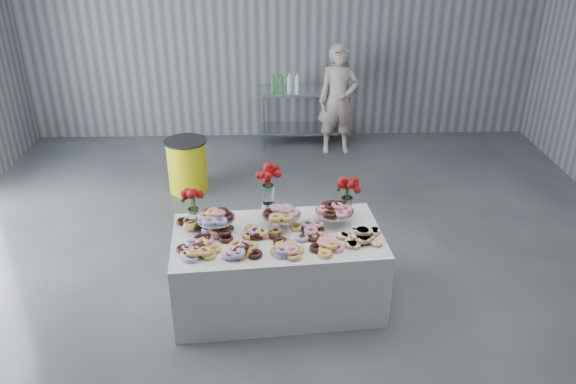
% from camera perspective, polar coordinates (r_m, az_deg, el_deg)
% --- Properties ---
extents(ground, '(9.00, 9.00, 0.00)m').
position_cam_1_polar(ground, '(5.46, 0.79, -11.58)').
color(ground, '#323539').
rests_on(ground, ground).
extents(room_walls, '(8.04, 9.04, 4.02)m').
position_cam_1_polar(room_walls, '(4.39, -2.76, 16.93)').
color(room_walls, gray).
rests_on(room_walls, ground).
extents(display_table, '(1.98, 1.16, 0.75)m').
position_cam_1_polar(display_table, '(5.31, -1.04, -7.82)').
color(display_table, silver).
rests_on(display_table, ground).
extents(prep_table, '(1.50, 0.60, 0.90)m').
position_cam_1_polar(prep_table, '(8.83, 1.80, 8.70)').
color(prep_table, silver).
rests_on(prep_table, ground).
extents(donut_mounds, '(1.87, 0.95, 0.09)m').
position_cam_1_polar(donut_mounds, '(5.03, -1.07, -4.23)').
color(donut_mounds, '#E4B553').
rests_on(donut_mounds, display_table).
extents(cake_stand_left, '(0.36, 0.36, 0.17)m').
position_cam_1_polar(cake_stand_left, '(5.14, -7.37, -2.52)').
color(cake_stand_left, silver).
rests_on(cake_stand_left, display_table).
extents(cake_stand_mid, '(0.36, 0.36, 0.17)m').
position_cam_1_polar(cake_stand_mid, '(5.16, -0.70, -2.15)').
color(cake_stand_mid, silver).
rests_on(cake_stand_mid, display_table).
extents(cake_stand_right, '(0.36, 0.36, 0.17)m').
position_cam_1_polar(cake_stand_right, '(5.23, 4.75, -1.82)').
color(cake_stand_right, silver).
rests_on(cake_stand_right, display_table).
extents(danish_pile, '(0.48, 0.48, 0.11)m').
position_cam_1_polar(danish_pile, '(5.06, 7.59, -4.16)').
color(danish_pile, silver).
rests_on(danish_pile, display_table).
extents(bouquet_left, '(0.26, 0.26, 0.42)m').
position_cam_1_polar(bouquet_left, '(5.16, -9.69, -0.58)').
color(bouquet_left, white).
rests_on(bouquet_left, display_table).
extents(bouquet_right, '(0.26, 0.26, 0.42)m').
position_cam_1_polar(bouquet_right, '(5.32, 6.09, 0.53)').
color(bouquet_right, white).
rests_on(bouquet_right, display_table).
extents(bouquet_center, '(0.26, 0.26, 0.57)m').
position_cam_1_polar(bouquet_center, '(5.22, -2.05, 1.15)').
color(bouquet_center, silver).
rests_on(bouquet_center, display_table).
extents(water_jug, '(0.28, 0.28, 0.55)m').
position_cam_1_polar(water_jug, '(8.72, 5.21, 12.01)').
color(water_jug, '#4395E5').
rests_on(water_jug, prep_table).
extents(drink_bottles, '(0.54, 0.08, 0.27)m').
position_cam_1_polar(drink_bottles, '(8.59, -0.28, 11.10)').
color(drink_bottles, '#268C33').
rests_on(drink_bottles, prep_table).
extents(person, '(0.61, 0.41, 1.64)m').
position_cam_1_polar(person, '(8.50, 5.14, 9.30)').
color(person, '#CC8C93').
rests_on(person, ground).
extents(trash_barrel, '(0.55, 0.55, 0.71)m').
position_cam_1_polar(trash_barrel, '(7.50, -10.19, 2.67)').
color(trash_barrel, yellow).
rests_on(trash_barrel, ground).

